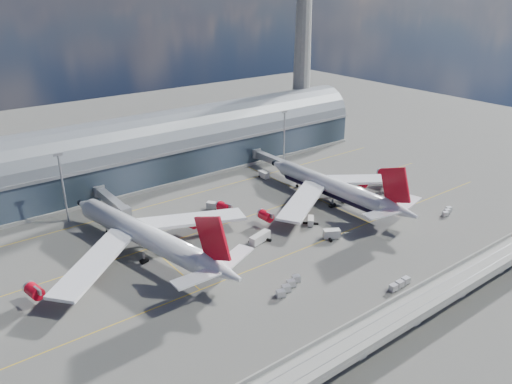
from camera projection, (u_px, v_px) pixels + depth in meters
ground at (275, 240)px, 164.96m from camera, size 500.00×500.00×0.00m
taxi_lines at (237, 217)px, 181.20m from camera, size 200.00×80.12×0.01m
terminal at (163, 149)px, 217.85m from camera, size 200.00×30.00×28.00m
control_tower at (303, 40)px, 253.29m from camera, size 19.00×19.00×103.00m
guideway at (417, 306)px, 122.51m from camera, size 220.00×8.50×7.20m
floodlight_mast_left at (63, 186)px, 172.22m from camera, size 3.00×0.70×25.70m
floodlight_mast_right at (284, 137)px, 227.94m from camera, size 3.00×0.70×25.70m
airliner_left at (148, 237)px, 152.60m from camera, size 73.80×77.71×23.81m
airliner_right at (335, 188)px, 190.67m from camera, size 69.62×72.75×23.10m
jet_bridge_left at (110, 200)px, 182.60m from camera, size 4.40×28.00×7.25m
jet_bridge_right at (274, 160)px, 223.28m from camera, size 4.40×32.00×7.25m
service_truck_1 at (332, 234)px, 165.45m from camera, size 6.02×4.89×3.18m
service_truck_2 at (260, 238)px, 162.91m from camera, size 8.87×4.54×3.09m
service_truck_3 at (311, 221)px, 175.25m from camera, size 5.06×5.14×2.52m
service_truck_4 at (264, 175)px, 216.82m from camera, size 2.73×5.20×2.96m
service_truck_5 at (215, 206)px, 186.41m from camera, size 5.42×6.29×2.93m
cargo_train_0 at (288, 286)px, 138.13m from camera, size 11.37×5.73×1.91m
cargo_train_1 at (400, 284)px, 139.10m from camera, size 8.32×1.99×1.85m
cargo_train_2 at (447, 211)px, 183.53m from camera, size 7.41×3.98×1.64m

